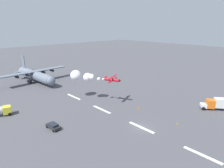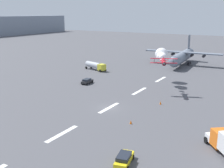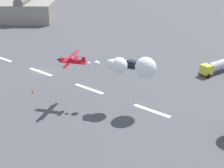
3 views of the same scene
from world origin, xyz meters
name	(u,v)px [view 3 (image 3 of 3)]	position (x,y,z in m)	size (l,w,h in m)	color
ground_plane	(41,72)	(0.00, 0.00, 0.00)	(440.00, 440.00, 0.00)	#4C4C51
runway_stripe_2	(3,58)	(-15.87, 0.00, 0.01)	(8.00, 0.90, 0.01)	white
runway_stripe_3	(41,72)	(0.00, 0.00, 0.01)	(8.00, 0.90, 0.01)	white
runway_stripe_4	(89,89)	(15.87, 0.00, 0.01)	(8.00, 0.90, 0.01)	white
runway_stripe_5	(152,111)	(31.75, 0.00, 0.01)	(8.00, 0.90, 0.01)	white
stunt_biplane_red	(131,66)	(27.73, -1.46, 8.31)	(17.88, 10.87, 3.86)	red
fuel_tanker_truck	(216,66)	(33.10, 26.09, 1.75)	(5.09, 9.69, 2.90)	yellow
airport_staff_sedan	(133,64)	(15.15, 16.99, 0.81)	(4.50, 2.27, 1.52)	#262628
hangar_building	(24,11)	(-48.44, 32.50, 3.93)	(27.41, 26.25, 9.92)	gray
traffic_cone_far	(33,91)	(8.27, -9.03, 0.38)	(0.44, 0.44, 0.75)	orange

